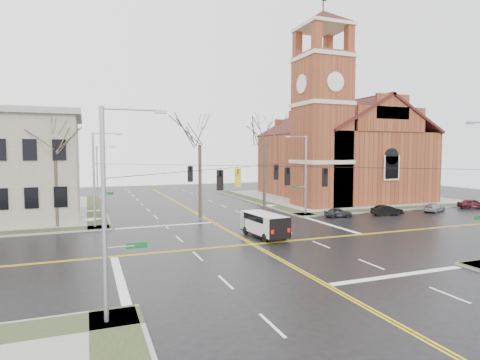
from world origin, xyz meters
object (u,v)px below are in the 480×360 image
object	(u,v)px
streetlight_north_b	(95,168)
signal_pole_nw	(96,177)
signal_pole_sw	(108,209)
cargo_van	(263,223)
signal_pole_ne	(305,172)
church	(337,145)
streetlight_north_a	(98,173)
tree_nw_near	(200,140)
parked_car_a	(338,213)
tree_ne	(265,138)
parked_car_d	(473,204)
parked_car_b	(387,210)
tree_nw_far	(55,148)
parked_car_c	(434,207)

from	to	relation	value
streetlight_north_b	signal_pole_nw	bearing A→B (deg)	-91.05
signal_pole_sw	cargo_van	world-z (taller)	signal_pole_sw
signal_pole_ne	cargo_van	distance (m)	13.59
church	streetlight_north_a	size ratio (longest dim) A/B	3.44
signal_pole_ne	tree_nw_near	bearing A→B (deg)	172.47
signal_pole_nw	signal_pole_sw	distance (m)	23.00
signal_pole_ne	parked_car_a	xyz separation A→B (m)	(2.74, -2.78, -4.42)
tree_ne	parked_car_d	bearing A→B (deg)	-11.93
parked_car_b	tree_nw_near	distance (m)	22.90
streetlight_north_b	parked_car_a	world-z (taller)	streetlight_north_b
church	tree_nw_near	xyz separation A→B (m)	(-25.44, -11.70, 0.16)
tree_nw_far	tree_ne	bearing A→B (deg)	2.73
streetlight_north_a	cargo_van	size ratio (longest dim) A/B	1.47
signal_pole_ne	parked_car_c	xyz separation A→B (m)	(16.11, -3.53, -4.42)
signal_pole_sw	parked_car_b	bearing A→B (deg)	31.60
signal_pole_nw	tree_nw_near	world-z (taller)	tree_nw_near
signal_pole_ne	tree_nw_near	distance (m)	12.64
parked_car_b	tree_ne	bearing A→B (deg)	73.13
parked_car_b	parked_car_c	xyz separation A→B (m)	(7.31, 0.13, -0.06)
church	tree_nw_near	bearing A→B (deg)	-155.31
parked_car_a	tree_nw_near	world-z (taller)	tree_nw_near
signal_pole_ne	parked_car_d	world-z (taller)	signal_pole_ne
church	parked_car_c	size ratio (longest dim) A/B	7.56
parked_car_b	tree_nw_near	world-z (taller)	tree_nw_near
streetlight_north_a	signal_pole_nw	bearing A→B (deg)	-92.32
signal_pole_sw	streetlight_north_a	distance (m)	39.51
tree_nw_near	tree_ne	bearing A→B (deg)	7.49
parked_car_d	tree_nw_far	bearing A→B (deg)	106.10
streetlight_north_a	tree_nw_near	size ratio (longest dim) A/B	0.67
signal_pole_ne	tree_nw_far	world-z (taller)	tree_nw_far
streetlight_north_a	parked_car_b	bearing A→B (deg)	-33.23
church	tree_nw_near	size ratio (longest dim) A/B	2.31
parked_car_b	church	bearing A→B (deg)	-5.68
cargo_van	parked_car_c	bearing A→B (deg)	7.09
signal_pole_sw	streetlight_north_b	size ratio (longest dim) A/B	1.12
streetlight_north_b	cargo_van	bearing A→B (deg)	-74.52
parked_car_b	tree_nw_far	bearing A→B (deg)	91.11
signal_pole_nw	tree_ne	size ratio (longest dim) A/B	0.73
church	signal_pole_ne	distance (m)	19.22
streetlight_north_b	signal_pole_sw	bearing A→B (deg)	-90.64
signal_pole_nw	cargo_van	distance (m)	16.56
church	parked_car_d	distance (m)	20.57
streetlight_north_a	parked_car_a	size ratio (longest dim) A/B	2.59
church	tree_ne	world-z (taller)	church
streetlight_north_a	cargo_van	distance (m)	28.76
streetlight_north_a	tree_nw_near	world-z (taller)	tree_nw_near
parked_car_c	parked_car_d	world-z (taller)	parked_car_d
streetlight_north_a	signal_pole_ne	bearing A→B (deg)	-36.90
cargo_van	tree_nw_near	distance (m)	13.29
streetlight_north_b	tree_nw_near	bearing A→B (deg)	-74.05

